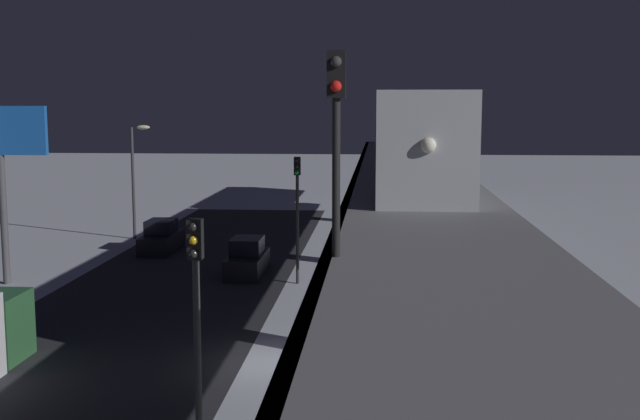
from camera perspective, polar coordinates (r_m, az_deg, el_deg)
The scene contains 11 objects.
ground_plane at distance 27.79m, azimuth -3.99°, elevation -11.09°, with size 240.00×240.00×0.00m, color silver.
avenue_asphalt at distance 29.33m, azimuth -16.42°, elevation -10.36°, with size 11.00×80.70×0.01m, color #28282D.
elevated_railway at distance 26.34m, azimuth 7.05°, elevation -0.63°, with size 5.00×80.70×5.93m.
subway_train at distance 49.60m, azimuth 5.96°, elevation 6.17°, with size 2.94×55.47×3.40m.
rail_signal at distance 15.16m, azimuth 1.19°, elevation 6.74°, with size 0.36×0.41×4.00m.
sedan_black at distance 49.16m, azimuth -11.48°, elevation -2.05°, with size 1.80×4.50×1.97m.
sedan_black_2 at distance 41.79m, azimuth -5.32°, elevation -3.62°, with size 1.80×4.55×1.97m.
traffic_light_near at distance 17.95m, azimuth -8.97°, elevation -7.64°, with size 0.32×0.44×6.40m.
traffic_light_mid at distance 38.92m, azimuth -1.66°, elevation 0.65°, with size 0.32×0.44×6.40m.
commercial_billboard at distance 41.76m, azimuth -22.29°, elevation 4.19°, with size 4.80×0.36×8.90m.
street_lamp_far at distance 53.72m, azimuth -13.26°, elevation 3.02°, with size 1.35×0.44×7.65m.
Camera 1 is at (-3.89, 26.04, 8.87)m, focal length 43.92 mm.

